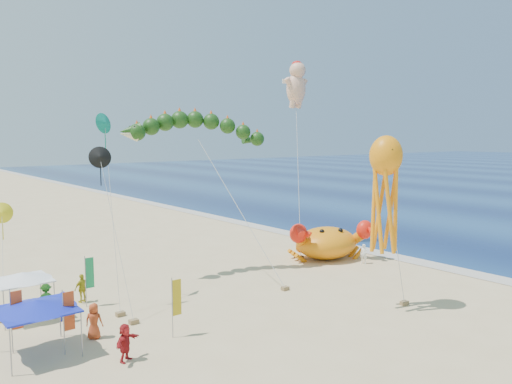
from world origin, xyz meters
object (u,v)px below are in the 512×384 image
Objects in this scene: canopy_blue at (36,305)px; octopus_kite at (385,185)px; cherub_kite at (297,84)px; dragon_kite at (196,133)px; crab_inflatable at (327,242)px; canopy_white at (22,277)px.

octopus_kite is at bearing -19.95° from canopy_blue.
cherub_kite reaches higher than canopy_blue.
cherub_kite is (13.13, 3.03, 4.66)m from dragon_kite.
dragon_kite is at bearing 165.04° from crab_inflatable.
dragon_kite is at bearing 27.86° from canopy_blue.
octopus_kite reaches higher than canopy_white.
dragon_kite reaches higher than octopus_kite.
canopy_white is at bearing 144.73° from octopus_kite.
canopy_white is at bearing 176.67° from crab_inflatable.
crab_inflatable is at bearing 9.65° from canopy_blue.
canopy_white is (-24.03, 1.40, 0.97)m from crab_inflatable.
octopus_kite is 2.85× the size of canopy_blue.
dragon_kite is 14.76m from octopus_kite.
octopus_kite is at bearing -117.62° from cherub_kite.
octopus_kite reaches higher than crab_inflatable.
cherub_kite is 1.67× the size of octopus_kite.
dragon_kite is (-11.19, 2.99, 9.24)m from crab_inflatable.
crab_inflatable is 2.07× the size of canopy_blue.
cherub_kite is (1.94, 6.02, 13.90)m from crab_inflatable.
dragon_kite is 0.68× the size of cherub_kite.
crab_inflatable is at bearing -3.33° from canopy_white.
dragon_kite is 3.76× the size of canopy_white.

